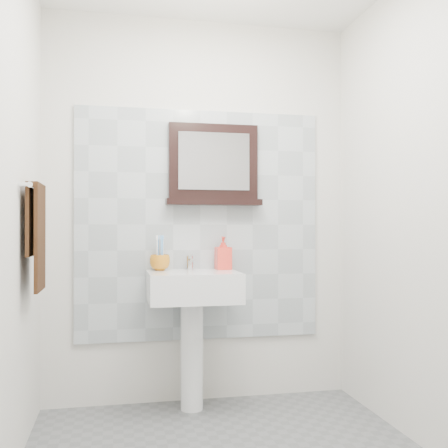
{
  "coord_description": "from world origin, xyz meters",
  "views": [
    {
      "loc": [
        -0.55,
        -2.31,
        1.13
      ],
      "look_at": [
        0.05,
        0.55,
        1.15
      ],
      "focal_mm": 42.0,
      "sensor_mm": 36.0,
      "label": 1
    }
  ],
  "objects_px": {
    "framed_mirror": "(213,167)",
    "hand_towel": "(37,228)",
    "toothbrush_cup": "(160,263)",
    "soap_dispenser": "(223,253)",
    "pedestal_sink": "(193,301)"
  },
  "relations": [
    {
      "from": "pedestal_sink",
      "to": "soap_dispenser",
      "type": "height_order",
      "value": "soap_dispenser"
    },
    {
      "from": "framed_mirror",
      "to": "hand_towel",
      "type": "height_order",
      "value": "framed_mirror"
    },
    {
      "from": "toothbrush_cup",
      "to": "soap_dispenser",
      "type": "xyz_separation_m",
      "value": [
        0.41,
        0.0,
        0.06
      ]
    },
    {
      "from": "soap_dispenser",
      "to": "toothbrush_cup",
      "type": "bearing_deg",
      "value": 177.77
    },
    {
      "from": "soap_dispenser",
      "to": "hand_towel",
      "type": "bearing_deg",
      "value": -158.0
    },
    {
      "from": "framed_mirror",
      "to": "pedestal_sink",
      "type": "bearing_deg",
      "value": -131.23
    },
    {
      "from": "pedestal_sink",
      "to": "toothbrush_cup",
      "type": "distance_m",
      "value": 0.33
    },
    {
      "from": "soap_dispenser",
      "to": "hand_towel",
      "type": "xyz_separation_m",
      "value": [
        -1.08,
        -0.49,
        0.16
      ]
    },
    {
      "from": "pedestal_sink",
      "to": "hand_towel",
      "type": "bearing_deg",
      "value": -157.21
    },
    {
      "from": "toothbrush_cup",
      "to": "hand_towel",
      "type": "xyz_separation_m",
      "value": [
        -0.67,
        -0.49,
        0.22
      ]
    },
    {
      "from": "framed_mirror",
      "to": "hand_towel",
      "type": "distance_m",
      "value": 1.23
    },
    {
      "from": "pedestal_sink",
      "to": "framed_mirror",
      "type": "height_order",
      "value": "framed_mirror"
    },
    {
      "from": "soap_dispenser",
      "to": "hand_towel",
      "type": "relative_size",
      "value": 0.39
    },
    {
      "from": "pedestal_sink",
      "to": "toothbrush_cup",
      "type": "relative_size",
      "value": 7.63
    },
    {
      "from": "pedestal_sink",
      "to": "hand_towel",
      "type": "height_order",
      "value": "hand_towel"
    }
  ]
}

